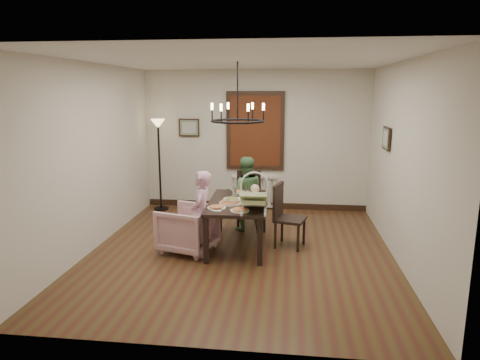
% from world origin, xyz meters
% --- Properties ---
extents(room_shell, '(4.51, 5.00, 2.81)m').
position_xyz_m(room_shell, '(0.00, 0.37, 1.40)').
color(room_shell, '#4D391A').
rests_on(room_shell, ground).
extents(dining_table, '(0.93, 1.58, 0.73)m').
position_xyz_m(dining_table, '(-0.07, 0.23, 0.64)').
color(dining_table, black).
rests_on(dining_table, room_shell).
extents(chair_far, '(0.46, 0.46, 0.99)m').
position_xyz_m(chair_far, '(-0.01, 1.29, 0.49)').
color(chair_far, black).
rests_on(chair_far, room_shell).
extents(chair_right, '(0.54, 0.54, 1.00)m').
position_xyz_m(chair_right, '(0.73, 0.32, 0.50)').
color(chair_right, black).
rests_on(chair_right, room_shell).
extents(armchair, '(0.94, 0.93, 0.69)m').
position_xyz_m(armchair, '(-0.81, -0.04, 0.35)').
color(armchair, '#D9A6A7').
rests_on(armchair, room_shell).
extents(elderly_woman, '(0.26, 0.39, 1.05)m').
position_xyz_m(elderly_woman, '(-0.55, -0.21, 0.53)').
color(elderly_woman, '#D294B3').
rests_on(elderly_woman, room_shell).
extents(seated_man, '(0.58, 0.49, 1.07)m').
position_xyz_m(seated_man, '(-0.05, 1.06, 0.54)').
color(seated_man, '#507D4A').
rests_on(seated_man, room_shell).
extents(baby_bouncer, '(0.45, 0.61, 0.39)m').
position_xyz_m(baby_bouncer, '(0.22, -0.30, 0.92)').
color(baby_bouncer, beige).
rests_on(baby_bouncer, dining_table).
extents(salad_bowl, '(0.32, 0.32, 0.08)m').
position_xyz_m(salad_bowl, '(-0.15, 0.11, 0.77)').
color(salad_bowl, white).
rests_on(salad_bowl, dining_table).
extents(pizza_platter, '(0.33, 0.33, 0.04)m').
position_xyz_m(pizza_platter, '(-0.16, 0.06, 0.75)').
color(pizza_platter, tan).
rests_on(pizza_platter, dining_table).
extents(drinking_glass, '(0.08, 0.08, 0.15)m').
position_xyz_m(drinking_glass, '(0.00, 0.37, 0.80)').
color(drinking_glass, silver).
rests_on(drinking_glass, dining_table).
extents(window_blinds, '(1.00, 0.03, 1.40)m').
position_xyz_m(window_blinds, '(0.00, 2.46, 1.60)').
color(window_blinds, '#532D10').
rests_on(window_blinds, room_shell).
extents(radiator, '(0.92, 0.12, 0.62)m').
position_xyz_m(radiator, '(0.00, 2.48, 0.35)').
color(radiator, silver).
rests_on(radiator, room_shell).
extents(picture_back, '(0.42, 0.03, 0.36)m').
position_xyz_m(picture_back, '(-1.35, 2.47, 1.65)').
color(picture_back, black).
rests_on(picture_back, room_shell).
extents(picture_right, '(0.03, 0.42, 0.36)m').
position_xyz_m(picture_right, '(2.21, 0.90, 1.65)').
color(picture_right, black).
rests_on(picture_right, room_shell).
extents(floor_lamp, '(0.30, 0.30, 1.80)m').
position_xyz_m(floor_lamp, '(-1.90, 2.15, 0.90)').
color(floor_lamp, black).
rests_on(floor_lamp, room_shell).
extents(chandelier, '(0.80, 0.80, 0.04)m').
position_xyz_m(chandelier, '(-0.07, 0.23, 1.95)').
color(chandelier, black).
rests_on(chandelier, room_shell).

